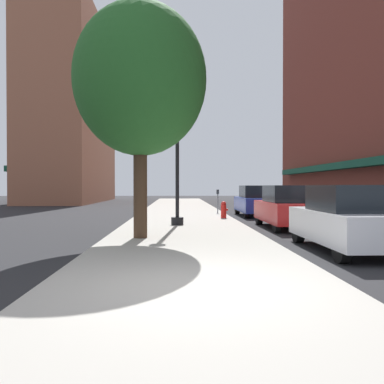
% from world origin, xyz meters
% --- Properties ---
extents(ground_plane, '(90.00, 90.00, 0.00)m').
position_xyz_m(ground_plane, '(4.00, 18.00, 0.00)').
color(ground_plane, '#232326').
extents(sidewalk_slab, '(4.80, 50.00, 0.12)m').
position_xyz_m(sidewalk_slab, '(0.00, 19.00, 0.06)').
color(sidewalk_slab, '#A8A399').
rests_on(sidewalk_slab, ground).
extents(building_far_background, '(6.80, 18.00, 18.67)m').
position_xyz_m(building_far_background, '(-11.01, 37.00, 9.31)').
color(building_far_background, '#9E6047').
rests_on(building_far_background, ground).
extents(lamppost, '(0.48, 0.48, 5.90)m').
position_xyz_m(lamppost, '(-0.25, 9.99, 3.20)').
color(lamppost, black).
rests_on(lamppost, sidewalk_slab).
extents(fire_hydrant, '(0.33, 0.26, 0.79)m').
position_xyz_m(fire_hydrant, '(1.93, 13.35, 0.52)').
color(fire_hydrant, red).
rests_on(fire_hydrant, sidewalk_slab).
extents(parking_meter_near, '(0.14, 0.09, 1.31)m').
position_xyz_m(parking_meter_near, '(2.05, 17.47, 0.95)').
color(parking_meter_near, slate).
rests_on(parking_meter_near, sidewalk_slab).
extents(tree_near, '(3.88, 3.88, 6.86)m').
position_xyz_m(tree_near, '(-1.34, 6.00, 4.73)').
color(tree_near, '#422D1E').
rests_on(tree_near, sidewalk_slab).
extents(car_white, '(1.80, 4.30, 1.66)m').
position_xyz_m(car_white, '(4.00, 3.96, 0.81)').
color(car_white, black).
rests_on(car_white, ground).
extents(car_red, '(1.80, 4.30, 1.66)m').
position_xyz_m(car_red, '(4.00, 9.71, 0.81)').
color(car_red, black).
rests_on(car_red, ground).
extents(car_blue, '(1.80, 4.30, 1.66)m').
position_xyz_m(car_blue, '(4.00, 16.17, 0.81)').
color(car_blue, black).
rests_on(car_blue, ground).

